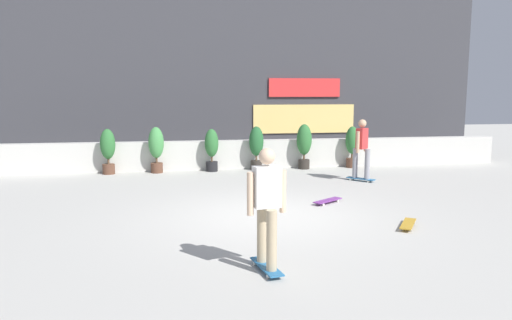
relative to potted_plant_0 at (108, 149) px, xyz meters
name	(u,v)px	position (x,y,z in m)	size (l,w,h in m)	color
ground_plane	(268,215)	(3.79, -5.55, -0.76)	(48.00, 48.00, 0.00)	#B2AFA8
planter_wall	(233,154)	(3.79, 0.45, -0.31)	(18.00, 0.40, 0.90)	beige
building_backdrop	(221,71)	(3.79, 4.45, 2.48)	(20.00, 2.08, 6.50)	#38383D
potted_plant_0	(108,149)	(0.00, 0.00, 0.00)	(0.44, 0.44, 1.35)	brown
potted_plant_1	(156,147)	(1.41, 0.00, 0.03)	(0.46, 0.46, 1.39)	brown
potted_plant_2	(212,148)	(3.08, 0.00, -0.03)	(0.42, 0.42, 1.31)	black
potted_plant_3	(256,145)	(4.47, 0.00, 0.02)	(0.45, 0.45, 1.37)	#2D2823
potted_plant_4	(304,143)	(6.01, 0.00, 0.06)	(0.48, 0.48, 1.43)	#2D2823
potted_plant_5	(352,144)	(7.61, 0.00, -0.01)	(0.43, 0.43, 1.34)	brown
skater_far_left	(267,204)	(3.19, -8.51, 0.18)	(0.55, 0.82, 1.70)	#266699
skater_by_wall_right	(362,147)	(7.00, -2.33, 0.18)	(0.68, 0.73, 1.70)	#266699
skateboard_near_camera	(328,201)	(5.27, -4.76, -0.70)	(0.77, 0.62, 0.08)	#72338C
skateboard_aside	(408,224)	(6.12, -6.81, -0.70)	(0.61, 0.78, 0.08)	#BF8C26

